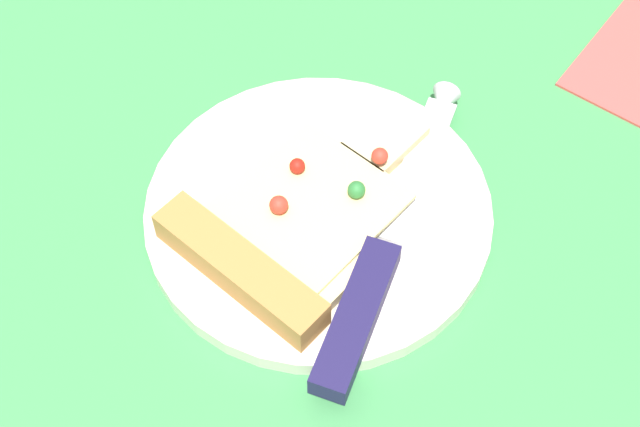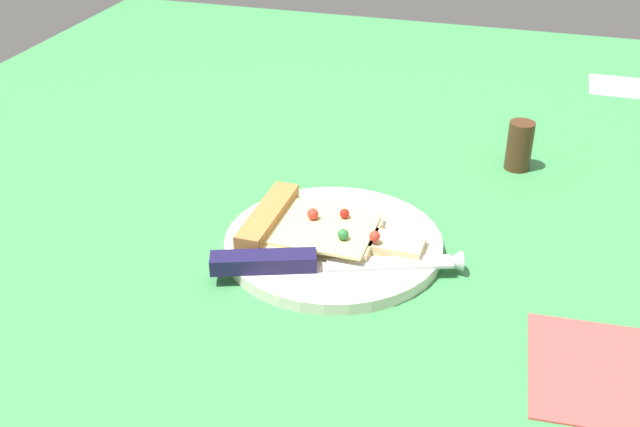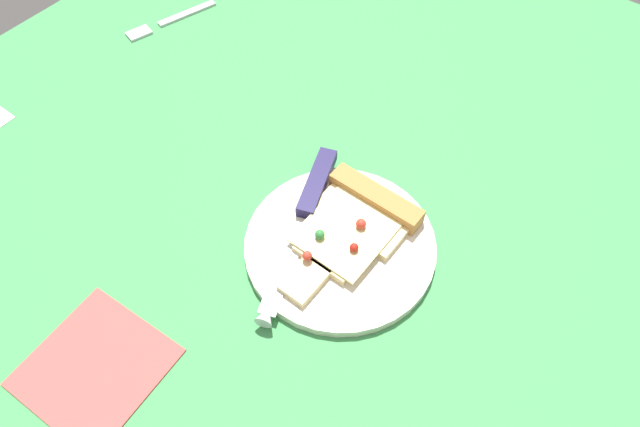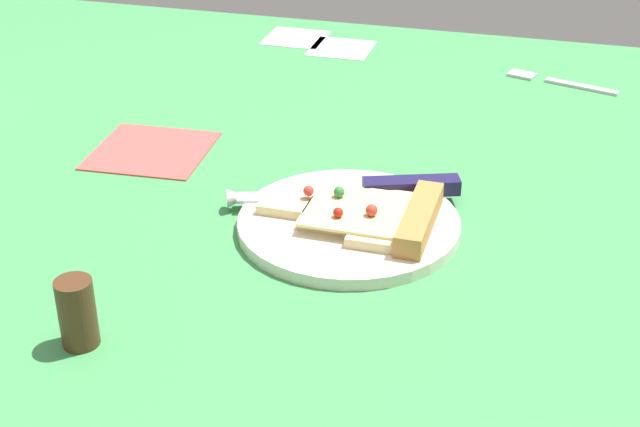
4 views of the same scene
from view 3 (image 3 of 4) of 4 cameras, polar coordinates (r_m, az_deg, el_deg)
ground_plane at (r=62.71cm, az=5.14°, el=-11.76°), size 147.14×147.14×3.00cm
plate at (r=65.09cm, az=2.04°, el=-3.27°), size 22.00×22.00×1.24cm
pizza_slice at (r=65.09cm, az=3.44°, el=-1.09°), size 12.04×17.52×2.47cm
knife at (r=66.14cm, az=-1.47°, el=0.07°), size 10.15×23.28×2.45cm
fork at (r=97.67cm, az=-15.20°, el=18.32°), size 6.12×15.17×0.80cm
napkin at (r=63.45cm, az=-21.81°, el=-14.19°), size 13.74×13.74×0.40cm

